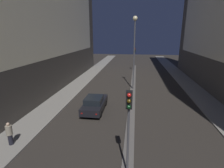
{
  "coord_description": "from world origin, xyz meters",
  "views": [
    {
      "loc": [
        0.24,
        -3.51,
        7.46
      ],
      "look_at": [
        -3.06,
        20.84,
        0.5
      ],
      "focal_mm": 28.0,
      "sensor_mm": 36.0,
      "label": 1
    }
  ],
  "objects_px": {
    "traffic_light_mid": "(135,54)",
    "street_lamp": "(135,39)",
    "traffic_light_near": "(129,115)",
    "car_left_lane": "(95,104)",
    "pedestrian_on_left_sidewalk": "(9,133)"
  },
  "relations": [
    {
      "from": "traffic_light_mid",
      "to": "street_lamp",
      "type": "relative_size",
      "value": 0.49
    },
    {
      "from": "traffic_light_near",
      "to": "traffic_light_mid",
      "type": "relative_size",
      "value": 1.0
    },
    {
      "from": "traffic_light_near",
      "to": "traffic_light_mid",
      "type": "xyz_separation_m",
      "value": [
        0.0,
        28.91,
        0.0
      ]
    },
    {
      "from": "street_lamp",
      "to": "car_left_lane",
      "type": "height_order",
      "value": "street_lamp"
    },
    {
      "from": "traffic_light_mid",
      "to": "pedestrian_on_left_sidewalk",
      "type": "distance_m",
      "value": 28.66
    },
    {
      "from": "traffic_light_near",
      "to": "pedestrian_on_left_sidewalk",
      "type": "distance_m",
      "value": 8.65
    },
    {
      "from": "street_lamp",
      "to": "pedestrian_on_left_sidewalk",
      "type": "distance_m",
      "value": 17.4
    },
    {
      "from": "traffic_light_mid",
      "to": "pedestrian_on_left_sidewalk",
      "type": "xyz_separation_m",
      "value": [
        -8.11,
        -27.36,
        -2.61
      ]
    },
    {
      "from": "traffic_light_near",
      "to": "street_lamp",
      "type": "bearing_deg",
      "value": 90.0
    },
    {
      "from": "pedestrian_on_left_sidewalk",
      "to": "traffic_light_mid",
      "type": "bearing_deg",
      "value": 73.5
    },
    {
      "from": "street_lamp",
      "to": "traffic_light_mid",
      "type": "bearing_deg",
      "value": 90.0
    },
    {
      "from": "traffic_light_near",
      "to": "street_lamp",
      "type": "distance_m",
      "value": 16.1
    },
    {
      "from": "street_lamp",
      "to": "car_left_lane",
      "type": "distance_m",
      "value": 10.56
    },
    {
      "from": "car_left_lane",
      "to": "street_lamp",
      "type": "bearing_deg",
      "value": 64.51
    },
    {
      "from": "traffic_light_mid",
      "to": "pedestrian_on_left_sidewalk",
      "type": "bearing_deg",
      "value": -106.5
    }
  ]
}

